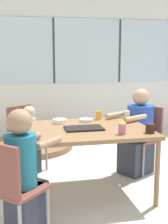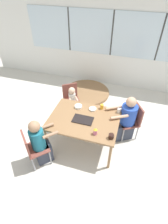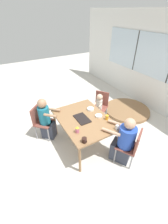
# 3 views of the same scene
# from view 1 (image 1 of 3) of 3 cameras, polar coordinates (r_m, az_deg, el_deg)

# --- Properties ---
(ground_plane) EXTENTS (16.00, 16.00, 0.00)m
(ground_plane) POSITION_cam_1_polar(r_m,az_deg,el_deg) (3.65, 0.00, -14.48)
(ground_plane) COLOR beige
(wall_back_with_windows) EXTENTS (8.40, 0.08, 2.80)m
(wall_back_with_windows) POSITION_cam_1_polar(r_m,az_deg,el_deg) (6.03, -5.57, 9.15)
(wall_back_with_windows) COLOR silver
(wall_back_with_windows) RESTS_ON ground_plane
(dining_table) EXTENTS (1.41, 1.04, 0.75)m
(dining_table) POSITION_cam_1_polar(r_m,az_deg,el_deg) (3.42, 0.00, -3.96)
(dining_table) COLOR olive
(dining_table) RESTS_ON ground_plane
(chair_for_woman_green_shirt) EXTENTS (0.57, 0.57, 0.86)m
(chair_for_woman_green_shirt) POSITION_cam_1_polar(r_m,az_deg,el_deg) (2.65, -13.37, -12.55)
(chair_for_woman_green_shirt) COLOR brown
(chair_for_woman_green_shirt) RESTS_ON ground_plane
(chair_for_man_blue_shirt) EXTENTS (0.55, 0.55, 0.86)m
(chair_for_man_blue_shirt) POSITION_cam_1_polar(r_m,az_deg,el_deg) (4.27, 11.24, -3.68)
(chair_for_man_blue_shirt) COLOR brown
(chair_for_man_blue_shirt) RESTS_ON ground_plane
(chair_for_toddler) EXTENTS (0.56, 0.56, 0.86)m
(chair_for_toddler) POSITION_cam_1_polar(r_m,az_deg,el_deg) (4.29, -10.98, -3.62)
(chair_for_toddler) COLOR brown
(chair_for_toddler) RESTS_ON ground_plane
(person_woman_green_shirt) EXTENTS (0.53, 0.53, 1.10)m
(person_woman_green_shirt) POSITION_cam_1_polar(r_m,az_deg,el_deg) (2.75, -10.93, -11.52)
(person_woman_green_shirt) COLOR #333847
(person_woman_green_shirt) RESTS_ON ground_plane
(person_man_blue_shirt) EXTENTS (0.70, 0.60, 1.11)m
(person_man_blue_shirt) POSITION_cam_1_polar(r_m,az_deg,el_deg) (4.15, 9.82, -4.33)
(person_man_blue_shirt) COLOR #333847
(person_man_blue_shirt) RESTS_ON ground_plane
(person_toddler) EXTENTS (0.32, 0.36, 0.89)m
(person_toddler) POSITION_cam_1_polar(r_m,az_deg,el_deg) (4.19, -9.71, -5.07)
(person_toddler) COLOR #333847
(person_toddler) RESTS_ON ground_plane
(food_tray_dark) EXTENTS (0.41, 0.26, 0.02)m
(food_tray_dark) POSITION_cam_1_polar(r_m,az_deg,el_deg) (3.36, -0.03, -2.99)
(food_tray_dark) COLOR black
(food_tray_dark) RESTS_ON dining_table
(coffee_mug) EXTENTS (0.10, 0.09, 0.10)m
(coffee_mug) POSITION_cam_1_polar(r_m,az_deg,el_deg) (3.26, 12.02, -2.94)
(coffee_mug) COLOR black
(coffee_mug) RESTS_ON dining_table
(sippy_cup) EXTENTS (0.08, 0.08, 0.15)m
(sippy_cup) POSITION_cam_1_polar(r_m,az_deg,el_deg) (3.16, 6.98, -2.69)
(sippy_cup) COLOR #CC668C
(sippy_cup) RESTS_ON dining_table
(juice_glass) EXTENTS (0.07, 0.07, 0.11)m
(juice_glass) POSITION_cam_1_polar(r_m,az_deg,el_deg) (3.86, 2.64, -0.60)
(juice_glass) COLOR gold
(juice_glass) RESTS_ON dining_table
(milk_carton_small) EXTENTS (0.06, 0.06, 0.10)m
(milk_carton_small) POSITION_cam_1_polar(r_m,az_deg,el_deg) (3.95, 7.87, -0.49)
(milk_carton_small) COLOR silver
(milk_carton_small) RESTS_ON dining_table
(bowl_white_shallow) EXTENTS (0.16, 0.16, 0.05)m
(bowl_white_shallow) POSITION_cam_1_polar(r_m,az_deg,el_deg) (3.67, -4.46, -1.67)
(bowl_white_shallow) COLOR white
(bowl_white_shallow) RESTS_ON dining_table
(bowl_cereal) EXTENTS (0.16, 0.16, 0.04)m
(bowl_cereal) POSITION_cam_1_polar(r_m,az_deg,el_deg) (3.74, 0.36, -1.51)
(bowl_cereal) COLOR silver
(bowl_cereal) RESTS_ON dining_table
(folded_table_stack) EXTENTS (1.43, 1.43, 0.09)m
(folded_table_stack) POSITION_cam_1_polar(r_m,az_deg,el_deg) (5.37, -9.71, -5.94)
(folded_table_stack) COLOR olive
(folded_table_stack) RESTS_ON ground_plane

